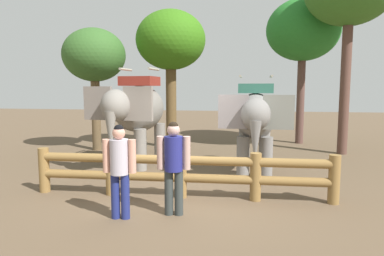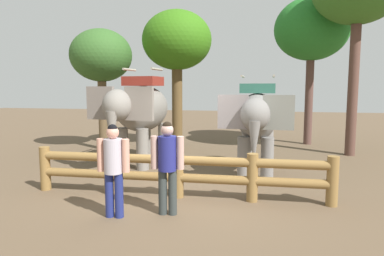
{
  "view_description": "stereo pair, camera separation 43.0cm",
  "coord_description": "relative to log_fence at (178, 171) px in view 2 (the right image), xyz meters",
  "views": [
    {
      "loc": [
        1.45,
        -7.33,
        2.44
      ],
      "look_at": [
        0.0,
        1.54,
        1.4
      ],
      "focal_mm": 32.26,
      "sensor_mm": 36.0,
      "label": 1
    },
    {
      "loc": [
        1.87,
        -7.25,
        2.44
      ],
      "look_at": [
        0.0,
        1.54,
        1.4
      ],
      "focal_mm": 32.26,
      "sensor_mm": 36.0,
      "label": 2
    }
  ],
  "objects": [
    {
      "name": "ground_plane",
      "position": [
        -0.0,
        -0.05,
        -0.6
      ],
      "size": [
        60.0,
        60.0,
        0.0
      ],
      "primitive_type": "plane",
      "color": "brown"
    },
    {
      "name": "log_fence",
      "position": [
        0.0,
        0.0,
        0.0
      ],
      "size": [
        6.78,
        0.45,
        1.05
      ],
      "color": "olive",
      "rests_on": "ground"
    },
    {
      "name": "elephant_near_left",
      "position": [
        -1.98,
        2.98,
        1.12
      ],
      "size": [
        2.04,
        3.61,
        3.07
      ],
      "color": "gray",
      "rests_on": "ground"
    },
    {
      "name": "elephant_center",
      "position": [
        1.65,
        2.54,
        0.97
      ],
      "size": [
        1.87,
        3.25,
        2.81
      ],
      "color": "slate",
      "rests_on": "ground"
    },
    {
      "name": "tourist_woman_in_black",
      "position": [
        -0.89,
        -1.42,
        0.42
      ],
      "size": [
        0.63,
        0.36,
        1.78
      ],
      "color": "navy",
      "rests_on": "ground"
    },
    {
      "name": "tourist_man_in_blue",
      "position": [
        0.06,
        -1.07,
        0.45
      ],
      "size": [
        0.64,
        0.39,
        1.81
      ],
      "color": "#2F3635",
      "rests_on": "ground"
    },
    {
      "name": "tree_far_left",
      "position": [
        3.71,
        8.4,
        4.28
      ],
      "size": [
        3.12,
        3.12,
        6.27
      ],
      "color": "brown",
      "rests_on": "ground"
    },
    {
      "name": "tree_far_right",
      "position": [
        -4.47,
        5.37,
        3.05
      ],
      "size": [
        2.41,
        2.41,
        4.74
      ],
      "color": "brown",
      "rests_on": "ground"
    },
    {
      "name": "tree_deep_back",
      "position": [
        -1.66,
        6.37,
        3.66
      ],
      "size": [
        2.78,
        2.78,
        5.54
      ],
      "color": "brown",
      "rests_on": "ground"
    }
  ]
}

